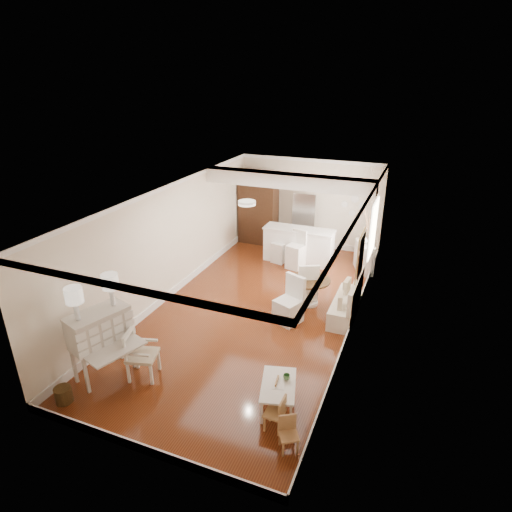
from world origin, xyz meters
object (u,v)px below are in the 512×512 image
Objects in this scene: kids_chair_b at (270,391)px; fridge at (315,223)px; dining_table at (309,292)px; gustavian_armchair at (142,355)px; bar_stool_left at (280,247)px; kids_chair_a at (275,413)px; slip_chair_far at (307,281)px; slip_chair_near at (289,300)px; wicker_basket at (63,395)px; kids_table at (278,395)px; secretary_bureau at (102,344)px; pantry_cabinet at (258,208)px; kids_chair_c at (289,435)px; bar_stool_right at (296,250)px; sideboard at (364,257)px; breakfast_counter at (299,245)px.

kids_chair_b is 7.07m from fridge.
kids_chair_b is at bearing -85.08° from dining_table.
bar_stool_left is (0.60, 5.87, 0.01)m from gustavian_armchair.
slip_chair_far is (-0.67, 4.21, 0.20)m from kids_chair_a.
gustavian_armchair is 2.67m from kids_chair_a.
bar_stool_left is at bearing 134.81° from slip_chair_near.
wicker_basket is at bearing -121.61° from dining_table.
bar_stool_left is at bearing -170.43° from kids_chair_b.
fridge is at bearing -26.26° from gustavian_armchair.
dining_table is at bearing 97.23° from kids_table.
kids_table is 0.15m from kids_chair_b.
pantry_cabinet is (0.10, 7.41, 0.48)m from secretary_bureau.
gustavian_armchair is at bearing 37.40° from slip_chair_far.
kids_table is at bearing -53.18° from slip_chair_near.
gustavian_armchair is 1.67× the size of kids_chair_c.
kids_chair_c reaches higher than kids_chair_b.
bar_stool_right is at bearing 115.88° from dining_table.
bar_stool_left reaches higher than kids_table.
gustavian_armchair is at bearing -119.24° from dining_table.
gustavian_armchair is at bearing -87.96° from bar_stool_right.
slip_chair_near is (-0.22, -0.94, 0.20)m from dining_table.
dining_table is at bearing -77.15° from fridge.
secretary_bureau is at bearing -140.57° from sideboard.
bar_stool_right reaches higher than sideboard.
bar_stool_right is (-0.92, 1.90, 0.22)m from dining_table.
secretary_bureau is 1.41× the size of gustavian_armchair.
pantry_cabinet is (-1.70, 1.08, 0.63)m from breakfast_counter.
dining_table is 0.96× the size of slip_chair_far.
pantry_cabinet is 2.63× the size of sideboard.
secretary_bureau is at bearing 92.30° from gustavian_armchair.
fridge is at bearing 79.22° from breakfast_counter.
bar_stool_left reaches higher than kids_chair_c.
gustavian_armchair is 0.41× the size of pantry_cabinet.
slip_chair_near is (2.74, 3.87, 0.40)m from wicker_basket.
slip_chair_far is at bearing 178.53° from kids_chair_b.
wicker_basket is 0.51× the size of kids_chair_c.
wicker_basket is 0.26× the size of bar_stool_right.
slip_chair_far is 0.57× the size of fridge.
dining_table is 2.61m from bar_stool_left.
wicker_basket is 4.76m from slip_chair_near.
kids_chair_c is at bearing 12.77° from secretary_bureau.
kids_table reaches higher than wicker_basket.
slip_chair_far reaches higher than kids_chair_c.
breakfast_counter is (-0.86, 2.20, 0.00)m from slip_chair_far.
pantry_cabinet is at bearing 127.84° from dining_table.
fridge reaches higher than kids_chair_a.
secretary_bureau is 6.15m from bar_stool_right.
bar_stool_left is at bearing -21.74° from gustavian_armchair.
kids_chair_c is 0.58× the size of bar_stool_left.
kids_chair_a is 0.60× the size of slip_chair_far.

